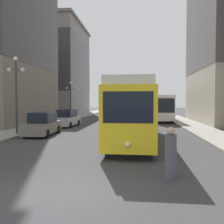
{
  "coord_description": "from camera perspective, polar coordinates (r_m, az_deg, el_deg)",
  "views": [
    {
      "loc": [
        2.19,
        -7.07,
        2.7
      ],
      "look_at": [
        0.56,
        8.98,
        2.01
      ],
      "focal_mm": 40.17,
      "sensor_mm": 36.0,
      "label": 1
    }
  ],
  "objects": [
    {
      "name": "parked_car_left_near",
      "position": [
        20.83,
        -15.5,
        -2.76
      ],
      "size": [
        2.05,
        4.87,
        1.82
      ],
      "rotation": [
        0.0,
        0.0,
        0.04
      ],
      "color": "black",
      "rests_on": "ground"
    },
    {
      "name": "lamp_post_left_near",
      "position": [
        21.05,
        -21.0,
        6.03
      ],
      "size": [
        1.41,
        0.36,
        6.04
      ],
      "color": "#333338",
      "rests_on": "sidewalk_left"
    },
    {
      "name": "sidewalk_left",
      "position": [
        48.25,
        -6.54,
        -0.68
      ],
      "size": [
        2.9,
        120.0,
        0.15
      ],
      "primitive_type": "cube",
      "color": "gray",
      "rests_on": "ground"
    },
    {
      "name": "streetcar",
      "position": [
        17.68,
        4.74,
        0.49
      ],
      "size": [
        2.8,
        13.63,
        3.89
      ],
      "rotation": [
        0.0,
        0.0,
        -0.01
      ],
      "color": "black",
      "rests_on": "ground"
    },
    {
      "name": "ground_plane",
      "position": [
        7.88,
        -11.23,
        -17.67
      ],
      "size": [
        200.0,
        200.0,
        0.0
      ],
      "primitive_type": "plane",
      "color": "#38383A"
    },
    {
      "name": "transit_bus",
      "position": [
        36.35,
        10.78,
        1.22
      ],
      "size": [
        2.62,
        12.81,
        3.45
      ],
      "rotation": [
        0.0,
        0.0,
        0.0
      ],
      "color": "black",
      "rests_on": "ground"
    },
    {
      "name": "building_left_midblock",
      "position": [
        55.98,
        -14.5,
        9.58
      ],
      "size": [
        15.45,
        18.06,
        18.92
      ],
      "color": "gray",
      "rests_on": "ground"
    },
    {
      "name": "pedestrian_crossing_far",
      "position": [
        9.09,
        13.21,
        -9.41
      ],
      "size": [
        0.41,
        0.41,
        1.82
      ],
      "rotation": [
        0.0,
        0.0,
        2.53
      ],
      "color": "#4C4C56",
      "rests_on": "ground"
    },
    {
      "name": "sidewalk_right",
      "position": [
        47.51,
        12.94,
        -0.78
      ],
      "size": [
        2.9,
        120.0,
        0.15
      ],
      "primitive_type": "cube",
      "color": "gray",
      "rests_on": "ground"
    },
    {
      "name": "lamp_post_left_far",
      "position": [
        36.09,
        -9.41,
        3.99
      ],
      "size": [
        1.41,
        0.36,
        5.38
      ],
      "color": "#333338",
      "rests_on": "sidewalk_left"
    },
    {
      "name": "parked_car_left_mid",
      "position": [
        27.33,
        -10.25,
        -1.49
      ],
      "size": [
        2.07,
        4.73,
        1.82
      ],
      "rotation": [
        0.0,
        0.0,
        -0.05
      ],
      "color": "black",
      "rests_on": "ground"
    }
  ]
}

